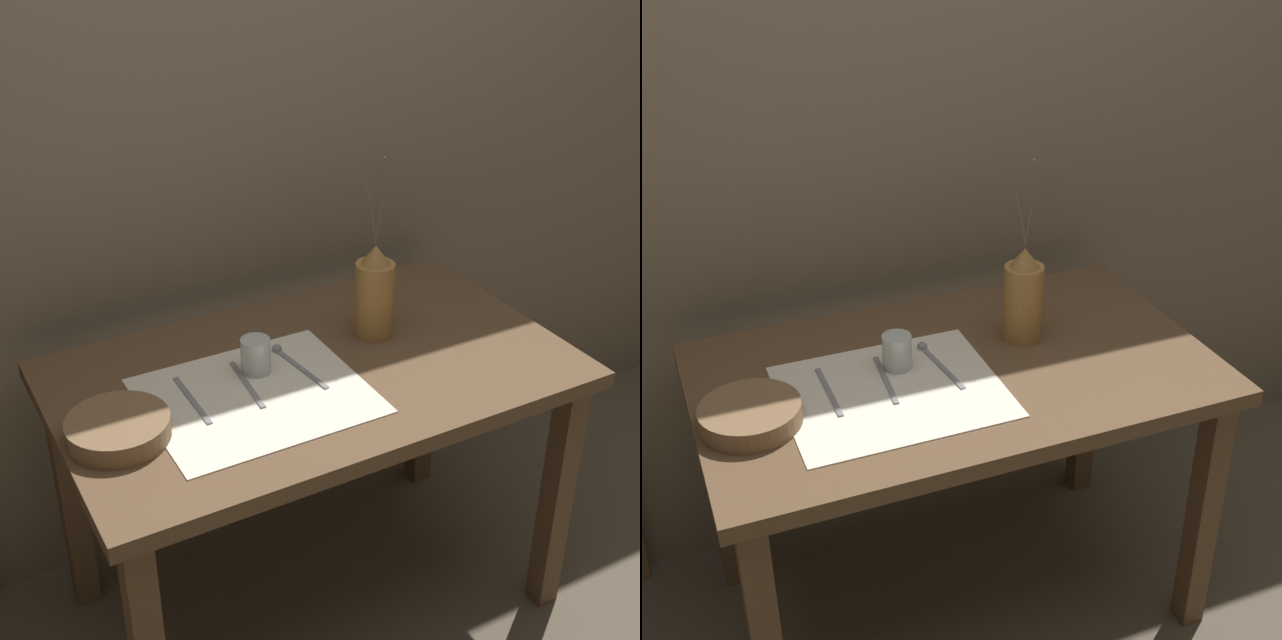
# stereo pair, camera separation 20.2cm
# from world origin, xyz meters

# --- Properties ---
(ground_plane) EXTENTS (12.00, 12.00, 0.00)m
(ground_plane) POSITION_xyz_m (0.00, 0.00, 0.00)
(ground_plane) COLOR brown
(stone_wall_back) EXTENTS (7.00, 0.06, 2.40)m
(stone_wall_back) POSITION_xyz_m (0.00, 0.47, 1.20)
(stone_wall_back) COLOR #7A6B56
(stone_wall_back) RESTS_ON ground_plane
(wooden_table) EXTENTS (1.20, 0.71, 0.73)m
(wooden_table) POSITION_xyz_m (0.00, 0.00, 0.63)
(wooden_table) COLOR brown
(wooden_table) RESTS_ON ground_plane
(linen_cloth) EXTENTS (0.48, 0.41, 0.00)m
(linen_cloth) POSITION_xyz_m (-0.17, -0.05, 0.73)
(linen_cloth) COLOR silver
(linen_cloth) RESTS_ON wooden_table
(pitcher_with_flowers) EXTENTS (0.10, 0.10, 0.46)m
(pitcher_with_flowers) POSITION_xyz_m (0.21, 0.07, 0.84)
(pitcher_with_flowers) COLOR olive
(pitcher_with_flowers) RESTS_ON wooden_table
(wooden_bowl) EXTENTS (0.21, 0.21, 0.05)m
(wooden_bowl) POSITION_xyz_m (-0.48, -0.05, 0.76)
(wooden_bowl) COLOR brown
(wooden_bowl) RESTS_ON wooden_table
(glass_tumbler_near) EXTENTS (0.07, 0.07, 0.08)m
(glass_tumbler_near) POSITION_xyz_m (-0.13, 0.04, 0.78)
(glass_tumbler_near) COLOR #B7C1BC
(glass_tumbler_near) RESTS_ON wooden_table
(knife_center) EXTENTS (0.01, 0.20, 0.00)m
(knife_center) POSITION_xyz_m (-0.30, 0.00, 0.74)
(knife_center) COLOR gray
(knife_center) RESTS_ON wooden_table
(fork_inner) EXTENTS (0.03, 0.20, 0.00)m
(fork_inner) POSITION_xyz_m (-0.17, 0.00, 0.74)
(fork_inner) COLOR gray
(fork_inner) RESTS_ON wooden_table
(spoon_outer) EXTENTS (0.04, 0.22, 0.02)m
(spoon_outer) POSITION_xyz_m (-0.04, 0.06, 0.74)
(spoon_outer) COLOR gray
(spoon_outer) RESTS_ON wooden_table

